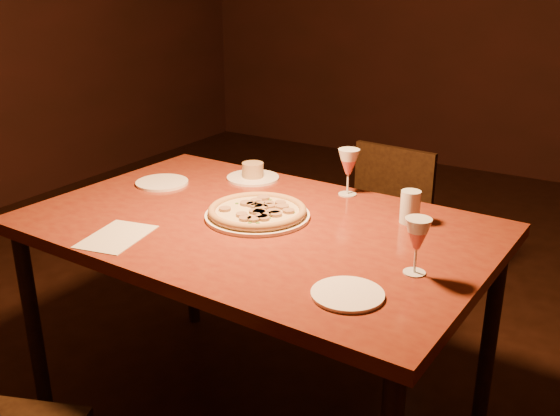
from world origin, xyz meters
The scene contains 11 objects.
floor centered at (0.00, 0.00, 0.00)m, with size 7.00×7.00×0.00m, color black.
dining_table centered at (-0.08, -0.26, 0.76)m, with size 1.59×1.06×0.83m.
chair_far centered at (-0.03, 0.70, 0.48)m, with size 0.45×0.45×0.85m.
pizza_plate centered at (-0.10, -0.23, 0.85)m, with size 0.36×0.36×0.04m.
ramekin_saucer centered at (-0.35, 0.12, 0.85)m, with size 0.21×0.21×0.07m.
wine_glass_far centered at (0.06, 0.15, 0.92)m, with size 0.08×0.08×0.18m, color #C55552, non-canonical shape.
wine_glass_right centered at (0.51, -0.35, 0.91)m, with size 0.07×0.07×0.16m, color #C55552, non-canonical shape.
water_tumbler centered at (0.36, 0.00, 0.89)m, with size 0.07×0.07×0.11m, color silver.
side_plate_left centered at (-0.62, -0.12, 0.84)m, with size 0.21×0.21×0.01m, color white.
side_plate_near centered at (0.41, -0.57, 0.83)m, with size 0.19×0.19×0.01m, color white.
menu_card centered at (-0.39, -0.60, 0.83)m, with size 0.17×0.24×0.00m, color beige.
Camera 1 is at (1.01, -1.88, 1.61)m, focal length 40.00 mm.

